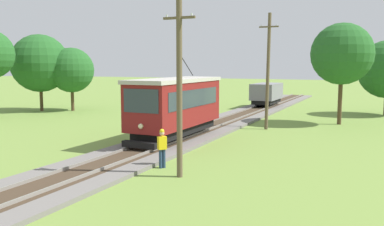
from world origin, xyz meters
The scene contains 9 objects.
red_tram centered at (0.00, 20.53, 2.19)m, with size 2.60×8.54×4.79m.
freight_car centered at (0.00, 42.10, 1.56)m, with size 2.40×5.20×2.31m.
utility_pole_near_tram centered at (3.84, 13.34, 3.78)m, with size 1.40×0.25×7.37m.
utility_pole_mid centered at (3.84, 27.49, 4.25)m, with size 1.40×0.65×8.30m.
track_worker centered at (2.47, 14.32, 0.98)m, with size 0.43×0.45×1.78m.
second_worker centered at (-2.30, 19.35, 0.98)m, with size 0.34×0.43×1.78m.
tree_left_far centered at (-19.82, 29.47, 4.78)m, with size 5.74×5.74×7.65m.
tree_right_far centered at (-17.04, 30.88, 4.09)m, with size 4.48×4.48×6.34m.
tree_horizon centered at (8.39, 32.13, 5.45)m, with size 4.73×4.73×7.83m.
Camera 1 is at (11.29, -1.53, 4.63)m, focal length 38.40 mm.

